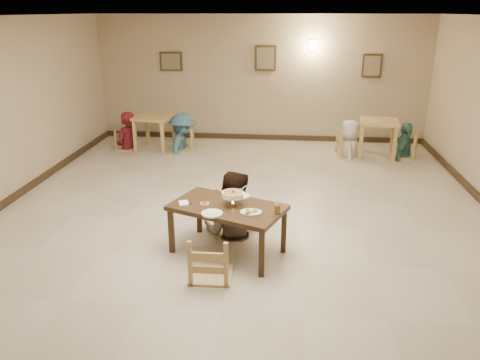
# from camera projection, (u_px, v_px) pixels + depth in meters

# --- Properties ---
(floor) EXTENTS (10.00, 10.00, 0.00)m
(floor) POSITION_uv_depth(u_px,v_px,m) (241.00, 223.00, 7.18)
(floor) COLOR #BEB19E
(floor) RESTS_ON ground
(ceiling) EXTENTS (10.00, 10.00, 0.00)m
(ceiling) POSITION_uv_depth(u_px,v_px,m) (241.00, 16.00, 6.15)
(ceiling) COLOR silver
(ceiling) RESTS_ON wall_back
(wall_back) EXTENTS (10.00, 0.00, 10.00)m
(wall_back) POSITION_uv_depth(u_px,v_px,m) (261.00, 79.00, 11.34)
(wall_back) COLOR tan
(wall_back) RESTS_ON floor
(baseboard_back) EXTENTS (8.00, 0.06, 0.12)m
(baseboard_back) POSITION_uv_depth(u_px,v_px,m) (260.00, 137.00, 11.81)
(baseboard_back) COLOR #312416
(baseboard_back) RESTS_ON floor
(picture_a) EXTENTS (0.55, 0.04, 0.45)m
(picture_a) POSITION_uv_depth(u_px,v_px,m) (171.00, 61.00, 11.37)
(picture_a) COLOR #3D2E18
(picture_a) RESTS_ON wall_back
(picture_b) EXTENTS (0.50, 0.04, 0.60)m
(picture_b) POSITION_uv_depth(u_px,v_px,m) (265.00, 58.00, 11.12)
(picture_b) COLOR #3D2E18
(picture_b) RESTS_ON wall_back
(picture_c) EXTENTS (0.45, 0.04, 0.55)m
(picture_c) POSITION_uv_depth(u_px,v_px,m) (372.00, 66.00, 10.94)
(picture_c) COLOR #3D2E18
(picture_c) RESTS_ON wall_back
(wall_sconce) EXTENTS (0.16, 0.05, 0.22)m
(wall_sconce) POSITION_uv_depth(u_px,v_px,m) (313.00, 45.00, 10.92)
(wall_sconce) COLOR #FFD88C
(wall_sconce) RESTS_ON wall_back
(main_table) EXTENTS (1.65, 1.30, 0.68)m
(main_table) POSITION_uv_depth(u_px,v_px,m) (227.00, 211.00, 6.13)
(main_table) COLOR #3D2715
(main_table) RESTS_ON floor
(chair_far) EXTENTS (0.50, 0.50, 1.06)m
(chair_far) POSITION_uv_depth(u_px,v_px,m) (230.00, 197.00, 6.78)
(chair_far) COLOR tan
(chair_far) RESTS_ON floor
(chair_near) EXTENTS (0.51, 0.51, 1.09)m
(chair_near) POSITION_uv_depth(u_px,v_px,m) (210.00, 236.00, 5.57)
(chair_near) COLOR tan
(chair_near) RESTS_ON floor
(main_diner) EXTENTS (1.01, 0.84, 1.88)m
(main_diner) POSITION_uv_depth(u_px,v_px,m) (232.00, 171.00, 6.58)
(main_diner) COLOR gray
(main_diner) RESTS_ON floor
(curry_warmer) EXTENTS (0.32, 0.28, 0.26)m
(curry_warmer) POSITION_uv_depth(u_px,v_px,m) (233.00, 195.00, 6.06)
(curry_warmer) COLOR silver
(curry_warmer) RESTS_ON main_table
(rice_plate_far) EXTENTS (0.32, 0.32, 0.07)m
(rice_plate_far) POSITION_uv_depth(u_px,v_px,m) (239.00, 196.00, 6.38)
(rice_plate_far) COLOR white
(rice_plate_far) RESTS_ON main_table
(rice_plate_near) EXTENTS (0.27, 0.27, 0.06)m
(rice_plate_near) POSITION_uv_depth(u_px,v_px,m) (212.00, 213.00, 5.83)
(rice_plate_near) COLOR white
(rice_plate_near) RESTS_ON main_table
(fried_plate) EXTENTS (0.28, 0.28, 0.06)m
(fried_plate) POSITION_uv_depth(u_px,v_px,m) (251.00, 212.00, 5.86)
(fried_plate) COLOR white
(fried_plate) RESTS_ON main_table
(chili_dish) EXTENTS (0.12, 0.12, 0.02)m
(chili_dish) POSITION_uv_depth(u_px,v_px,m) (205.00, 203.00, 6.13)
(chili_dish) COLOR white
(chili_dish) RESTS_ON main_table
(napkin_cutlery) EXTENTS (0.19, 0.26, 0.03)m
(napkin_cutlery) POSITION_uv_depth(u_px,v_px,m) (184.00, 203.00, 6.13)
(napkin_cutlery) COLOR white
(napkin_cutlery) RESTS_ON main_table
(drink_glass) EXTENTS (0.08, 0.08, 0.15)m
(drink_glass) POSITION_uv_depth(u_px,v_px,m) (277.00, 208.00, 5.84)
(drink_glass) COLOR white
(drink_glass) RESTS_ON main_table
(bg_table_left) EXTENTS (0.90, 0.90, 0.80)m
(bg_table_left) POSITION_uv_depth(u_px,v_px,m) (154.00, 122.00, 10.76)
(bg_table_left) COLOR tan
(bg_table_left) RESTS_ON floor
(bg_table_right) EXTENTS (0.93, 0.93, 0.81)m
(bg_table_right) POSITION_uv_depth(u_px,v_px,m) (379.00, 127.00, 10.24)
(bg_table_right) COLOR tan
(bg_table_right) RESTS_ON floor
(bg_chair_ll) EXTENTS (0.43, 0.43, 0.92)m
(bg_chair_ll) POSITION_uv_depth(u_px,v_px,m) (126.00, 130.00, 10.84)
(bg_chair_ll) COLOR tan
(bg_chair_ll) RESTS_ON floor
(bg_chair_lr) EXTENTS (0.48, 0.48, 1.01)m
(bg_chair_lr) POSITION_uv_depth(u_px,v_px,m) (183.00, 129.00, 10.77)
(bg_chair_lr) COLOR tan
(bg_chair_lr) RESTS_ON floor
(bg_chair_rl) EXTENTS (0.49, 0.49, 1.05)m
(bg_chair_rl) POSITION_uv_depth(u_px,v_px,m) (350.00, 133.00, 10.36)
(bg_chair_rl) COLOR tan
(bg_chair_rl) RESTS_ON floor
(bg_chair_rr) EXTENTS (0.49, 0.49, 1.04)m
(bg_chair_rr) POSITION_uv_depth(u_px,v_px,m) (406.00, 134.00, 10.26)
(bg_chair_rr) COLOR tan
(bg_chair_rr) RESTS_ON floor
(bg_diner_a) EXTENTS (0.60, 0.74, 1.78)m
(bg_diner_a) POSITION_uv_depth(u_px,v_px,m) (125.00, 112.00, 10.69)
(bg_diner_a) COLOR #5B141C
(bg_diner_a) RESTS_ON floor
(bg_diner_b) EXTENTS (0.71, 1.16, 1.75)m
(bg_diner_b) POSITION_uv_depth(u_px,v_px,m) (182.00, 113.00, 10.64)
(bg_diner_b) COLOR teal
(bg_diner_b) RESTS_ON floor
(bg_diner_c) EXTENTS (0.51, 0.79, 1.61)m
(bg_diner_c) POSITION_uv_depth(u_px,v_px,m) (351.00, 120.00, 10.26)
(bg_diner_c) COLOR silver
(bg_diner_c) RESTS_ON floor
(bg_diner_d) EXTENTS (0.76, 0.97, 1.54)m
(bg_diner_d) POSITION_uv_depth(u_px,v_px,m) (407.00, 123.00, 10.17)
(bg_diner_d) COLOR teal
(bg_diner_d) RESTS_ON floor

